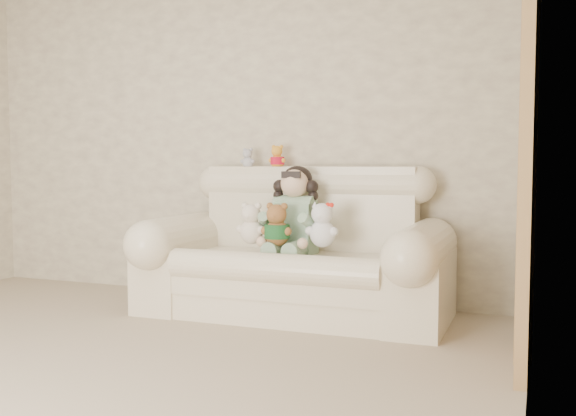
% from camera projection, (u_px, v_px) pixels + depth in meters
% --- Properties ---
extents(wall_back, '(4.50, 0.00, 4.50)m').
position_uv_depth(wall_back, '(232.00, 132.00, 5.17)').
color(wall_back, beige).
rests_on(wall_back, ground).
extents(wall_right, '(0.00, 5.00, 5.00)m').
position_uv_depth(wall_right, '(531.00, 82.00, 2.04)').
color(wall_right, beige).
rests_on(wall_right, ground).
extents(sofa, '(2.10, 0.95, 1.03)m').
position_uv_depth(sofa, '(293.00, 241.00, 4.50)').
color(sofa, '#FFF3CD').
rests_on(sofa, floor).
extents(door_panel, '(0.06, 0.90, 2.10)m').
position_uv_depth(door_panel, '(527.00, 163.00, 3.37)').
color(door_panel, '#A37D46').
rests_on(door_panel, floor).
extents(seated_child, '(0.43, 0.50, 0.62)m').
position_uv_depth(seated_child, '(295.00, 209.00, 4.57)').
color(seated_child, '#266B2E').
rests_on(seated_child, sofa).
extents(brown_teddy, '(0.25, 0.21, 0.34)m').
position_uv_depth(brown_teddy, '(277.00, 220.00, 4.36)').
color(brown_teddy, brown).
rests_on(brown_teddy, sofa).
extents(white_cat, '(0.24, 0.19, 0.35)m').
position_uv_depth(white_cat, '(322.00, 220.00, 4.31)').
color(white_cat, white).
rests_on(white_cat, sofa).
extents(cream_teddy, '(0.23, 0.19, 0.33)m').
position_uv_depth(cream_teddy, '(252.00, 219.00, 4.48)').
color(cream_teddy, white).
rests_on(cream_teddy, sofa).
extents(yellow_mini_bear, '(0.16, 0.13, 0.21)m').
position_uv_depth(yellow_mini_bear, '(277.00, 155.00, 4.88)').
color(yellow_mini_bear, '#F9AD34').
rests_on(yellow_mini_bear, sofa).
extents(grey_mini_plush, '(0.14, 0.12, 0.18)m').
position_uv_depth(grey_mini_plush, '(248.00, 156.00, 4.95)').
color(grey_mini_plush, silver).
rests_on(grey_mini_plush, sofa).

